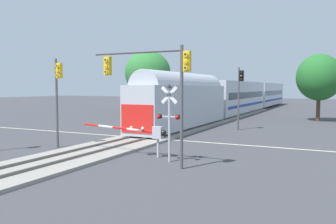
{
  "coord_description": "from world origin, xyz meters",
  "views": [
    {
      "loc": [
        13.48,
        -23.95,
        4.04
      ],
      "look_at": [
        0.85,
        1.89,
        2.0
      ],
      "focal_mm": 37.05,
      "sensor_mm": 36.0,
      "label": 1
    }
  ],
  "objects_px": {
    "commuter_train": "(241,96)",
    "crossing_gate_near": "(148,132)",
    "traffic_signal_far_side": "(240,88)",
    "traffic_signal_median": "(58,89)",
    "oak_far_right": "(319,77)",
    "crossing_signal_mast": "(169,115)",
    "pine_left_background": "(148,73)",
    "traffic_signal_near_right": "(155,76)"
  },
  "relations": [
    {
      "from": "commuter_train",
      "to": "crossing_gate_near",
      "type": "relative_size",
      "value": 11.34
    },
    {
      "from": "traffic_signal_far_side",
      "to": "traffic_signal_median",
      "type": "xyz_separation_m",
      "value": [
        -8.42,
        -14.96,
        0.0
      ]
    },
    {
      "from": "commuter_train",
      "to": "traffic_signal_far_side",
      "type": "relative_size",
      "value": 11.17
    },
    {
      "from": "crossing_gate_near",
      "to": "oak_far_right",
      "type": "bearing_deg",
      "value": 74.18
    },
    {
      "from": "crossing_signal_mast",
      "to": "pine_left_background",
      "type": "distance_m",
      "value": 35.94
    },
    {
      "from": "crossing_gate_near",
      "to": "traffic_signal_median",
      "type": "distance_m",
      "value": 7.31
    },
    {
      "from": "crossing_gate_near",
      "to": "pine_left_background",
      "type": "xyz_separation_m",
      "value": [
        -16.75,
        29.77,
        4.86
      ]
    },
    {
      "from": "traffic_signal_median",
      "to": "pine_left_background",
      "type": "bearing_deg",
      "value": 108.38
    },
    {
      "from": "crossing_gate_near",
      "to": "traffic_signal_near_right",
      "type": "height_order",
      "value": "traffic_signal_near_right"
    },
    {
      "from": "pine_left_background",
      "to": "oak_far_right",
      "type": "bearing_deg",
      "value": -4.76
    },
    {
      "from": "commuter_train",
      "to": "crossing_signal_mast",
      "type": "distance_m",
      "value": 37.07
    },
    {
      "from": "traffic_signal_near_right",
      "to": "pine_left_background",
      "type": "distance_m",
      "value": 36.73
    },
    {
      "from": "traffic_signal_far_side",
      "to": "oak_far_right",
      "type": "xyz_separation_m",
      "value": [
        6.28,
        12.82,
        1.27
      ]
    },
    {
      "from": "pine_left_background",
      "to": "oak_far_right",
      "type": "xyz_separation_m",
      "value": [
        24.61,
        -2.05,
        -1.04
      ]
    },
    {
      "from": "traffic_signal_median",
      "to": "traffic_signal_near_right",
      "type": "bearing_deg",
      "value": -13.32
    },
    {
      "from": "crossing_gate_near",
      "to": "pine_left_background",
      "type": "bearing_deg",
      "value": 119.37
    },
    {
      "from": "commuter_train",
      "to": "traffic_signal_median",
      "type": "bearing_deg",
      "value": -95.14
    },
    {
      "from": "pine_left_background",
      "to": "crossing_gate_near",
      "type": "bearing_deg",
      "value": -60.63
    },
    {
      "from": "commuter_train",
      "to": "traffic_signal_near_right",
      "type": "height_order",
      "value": "traffic_signal_near_right"
    },
    {
      "from": "crossing_signal_mast",
      "to": "traffic_signal_median",
      "type": "xyz_separation_m",
      "value": [
        -8.6,
        0.76,
        1.4
      ]
    },
    {
      "from": "crossing_gate_near",
      "to": "traffic_signal_near_right",
      "type": "distance_m",
      "value": 4.11
    },
    {
      "from": "traffic_signal_median",
      "to": "pine_left_background",
      "type": "relative_size",
      "value": 0.61
    },
    {
      "from": "crossing_signal_mast",
      "to": "traffic_signal_median",
      "type": "bearing_deg",
      "value": 174.95
    },
    {
      "from": "oak_far_right",
      "to": "pine_left_background",
      "type": "bearing_deg",
      "value": 175.24
    },
    {
      "from": "crossing_signal_mast",
      "to": "oak_far_right",
      "type": "height_order",
      "value": "oak_far_right"
    },
    {
      "from": "crossing_gate_near",
      "to": "traffic_signal_median",
      "type": "height_order",
      "value": "traffic_signal_median"
    },
    {
      "from": "pine_left_background",
      "to": "oak_far_right",
      "type": "relative_size",
      "value": 1.21
    },
    {
      "from": "crossing_signal_mast",
      "to": "traffic_signal_near_right",
      "type": "bearing_deg",
      "value": -99.65
    },
    {
      "from": "pine_left_background",
      "to": "oak_far_right",
      "type": "height_order",
      "value": "pine_left_background"
    },
    {
      "from": "traffic_signal_near_right",
      "to": "traffic_signal_median",
      "type": "xyz_separation_m",
      "value": [
        -8.39,
        1.99,
        -0.67
      ]
    },
    {
      "from": "commuter_train",
      "to": "traffic_signal_median",
      "type": "relative_size",
      "value": 11.16
    },
    {
      "from": "oak_far_right",
      "to": "traffic_signal_median",
      "type": "bearing_deg",
      "value": -117.89
    },
    {
      "from": "crossing_gate_near",
      "to": "traffic_signal_median",
      "type": "bearing_deg",
      "value": -179.54
    },
    {
      "from": "commuter_train",
      "to": "pine_left_background",
      "type": "relative_size",
      "value": 6.81
    },
    {
      "from": "traffic_signal_median",
      "to": "oak_far_right",
      "type": "distance_m",
      "value": 31.45
    },
    {
      "from": "commuter_train",
      "to": "traffic_signal_median",
      "type": "xyz_separation_m",
      "value": [
        -3.23,
        -35.92,
        1.24
      ]
    },
    {
      "from": "crossing_signal_mast",
      "to": "oak_far_right",
      "type": "bearing_deg",
      "value": 77.93
    },
    {
      "from": "traffic_signal_near_right",
      "to": "traffic_signal_far_side",
      "type": "relative_size",
      "value": 1.03
    },
    {
      "from": "traffic_signal_near_right",
      "to": "pine_left_background",
      "type": "bearing_deg",
      "value": 119.91
    },
    {
      "from": "crossing_signal_mast",
      "to": "traffic_signal_near_right",
      "type": "xyz_separation_m",
      "value": [
        -0.21,
        -1.23,
        2.07
      ]
    },
    {
      "from": "commuter_train",
      "to": "oak_far_right",
      "type": "relative_size",
      "value": 8.25
    },
    {
      "from": "traffic_signal_far_side",
      "to": "traffic_signal_median",
      "type": "relative_size",
      "value": 1.0
    }
  ]
}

